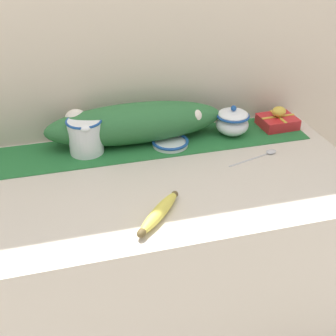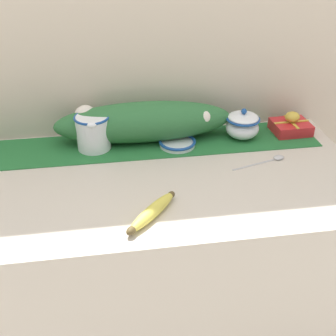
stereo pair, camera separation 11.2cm
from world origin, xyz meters
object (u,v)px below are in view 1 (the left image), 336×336
small_dish (170,142)px  banana (159,213)px  cream_pitcher (85,135)px  gift_box (278,120)px  sugar_bowl (232,122)px  spoon (267,153)px

small_dish → banana: banana is taller
cream_pitcher → banana: 0.43m
banana → gift_box: bearing=36.7°
small_dish → gift_box: size_ratio=0.95×
sugar_bowl → gift_box: size_ratio=0.88×
sugar_bowl → small_dish: (-0.24, -0.03, -0.04)m
spoon → cream_pitcher: bearing=148.3°
gift_box → sugar_bowl: bearing=-176.0°
cream_pitcher → gift_box: (0.70, 0.01, -0.04)m
sugar_bowl → gift_box: bearing=4.0°
sugar_bowl → spoon: size_ratio=0.62×
banana → gift_box: (0.55, 0.41, 0.01)m
banana → spoon: size_ratio=0.90×
sugar_bowl → spoon: (0.06, -0.16, -0.05)m
banana → spoon: 0.49m
spoon → small_dish: bearing=139.3°
small_dish → spoon: small_dish is taller
sugar_bowl → banana: sugar_bowl is taller
sugar_bowl → gift_box: 0.19m
small_dish → spoon: bearing=-24.9°
small_dish → gift_box: 0.42m
sugar_bowl → small_dish: bearing=-173.8°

